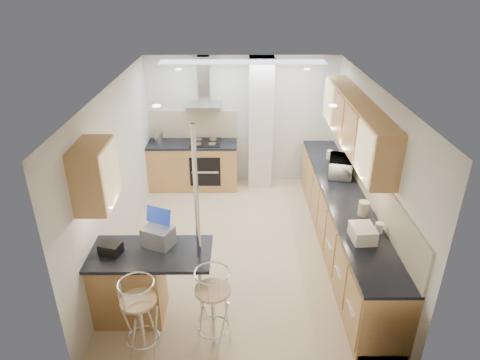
{
  "coord_description": "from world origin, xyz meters",
  "views": [
    {
      "loc": [
        -0.08,
        -5.52,
        3.87
      ],
      "look_at": [
        -0.05,
        0.2,
        1.06
      ],
      "focal_mm": 32.0,
      "sensor_mm": 36.0,
      "label": 1
    }
  ],
  "objects_px": {
    "microwave": "(341,167)",
    "bar_stool_end": "(213,309)",
    "laptop": "(158,236)",
    "bar_stool_near": "(140,319)",
    "bread_bin": "(363,233)"
  },
  "relations": [
    {
      "from": "microwave",
      "to": "bar_stool_end",
      "type": "bearing_deg",
      "value": 156.89
    },
    {
      "from": "laptop",
      "to": "bar_stool_near",
      "type": "xyz_separation_m",
      "value": [
        -0.11,
        -0.75,
        -0.56
      ]
    },
    {
      "from": "microwave",
      "to": "bar_stool_end",
      "type": "distance_m",
      "value": 3.25
    },
    {
      "from": "bar_stool_end",
      "to": "bread_bin",
      "type": "xyz_separation_m",
      "value": [
        1.79,
        0.74,
        0.5
      ]
    },
    {
      "from": "bar_stool_near",
      "to": "bread_bin",
      "type": "relative_size",
      "value": 2.93
    },
    {
      "from": "laptop",
      "to": "bar_stool_near",
      "type": "height_order",
      "value": "laptop"
    },
    {
      "from": "bar_stool_near",
      "to": "bread_bin",
      "type": "distance_m",
      "value": 2.76
    },
    {
      "from": "microwave",
      "to": "bar_stool_near",
      "type": "height_order",
      "value": "microwave"
    },
    {
      "from": "bread_bin",
      "to": "microwave",
      "type": "bearing_deg",
      "value": 82.19
    },
    {
      "from": "laptop",
      "to": "microwave",
      "type": "bearing_deg",
      "value": 61.23
    },
    {
      "from": "microwave",
      "to": "bread_bin",
      "type": "distance_m",
      "value": 1.83
    },
    {
      "from": "bar_stool_end",
      "to": "bread_bin",
      "type": "height_order",
      "value": "bread_bin"
    },
    {
      "from": "microwave",
      "to": "laptop",
      "type": "distance_m",
      "value": 3.23
    },
    {
      "from": "microwave",
      "to": "bar_stool_end",
      "type": "xyz_separation_m",
      "value": [
        -1.91,
        -2.57,
        -0.56
      ]
    },
    {
      "from": "bar_stool_near",
      "to": "microwave",
      "type": "bearing_deg",
      "value": 23.25
    }
  ]
}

